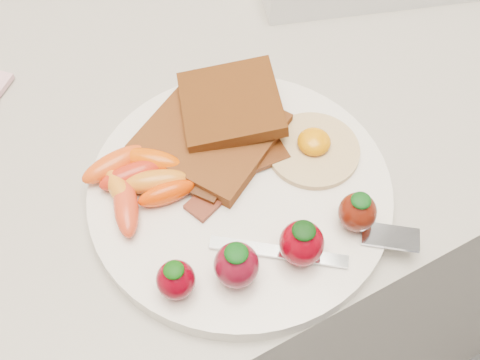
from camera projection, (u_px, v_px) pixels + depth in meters
name	position (u px, v px, depth m)	size (l,w,h in m)	color
counter	(187.00, 270.00, 1.00)	(2.00, 0.60, 0.90)	gray
plate	(240.00, 192.00, 0.54)	(0.27, 0.27, 0.02)	silver
toast_lower	(211.00, 135.00, 0.56)	(0.11, 0.11, 0.01)	#492708
toast_upper	(231.00, 104.00, 0.56)	(0.09, 0.09, 0.01)	#3B210E
fried_egg	(313.00, 148.00, 0.55)	(0.11, 0.11, 0.02)	beige
bacon_strips	(232.00, 169.00, 0.54)	(0.11, 0.08, 0.01)	#450F0B
baby_carrots	(137.00, 180.00, 0.52)	(0.09, 0.09, 0.02)	red
strawberries	(272.00, 249.00, 0.47)	(0.19, 0.05, 0.04)	#65000D
fork	(330.00, 245.00, 0.50)	(0.16, 0.10, 0.00)	white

